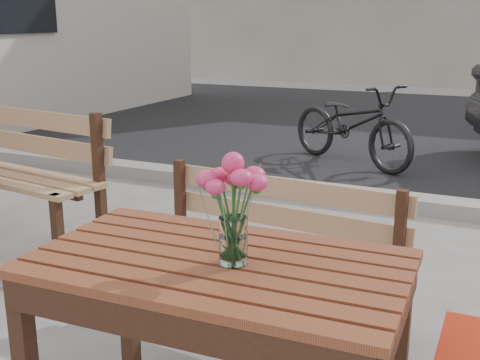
# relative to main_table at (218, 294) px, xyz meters

# --- Properties ---
(street) EXTENTS (30.00, 8.12, 0.12)m
(street) POSITION_rel_main_table_xyz_m (-0.17, 5.20, -0.58)
(street) COLOR black
(street) RESTS_ON ground
(main_table) EXTENTS (1.21, 0.73, 0.74)m
(main_table) POSITION_rel_main_table_xyz_m (0.00, 0.00, 0.00)
(main_table) COLOR #602E19
(main_table) RESTS_ON ground
(main_bench) EXTENTS (1.29, 0.48, 0.79)m
(main_bench) POSITION_rel_main_table_xyz_m (-0.17, 0.92, -0.14)
(main_bench) COLOR #A07953
(main_bench) RESTS_ON ground
(main_vase) EXTENTS (0.19, 0.19, 0.35)m
(main_vase) POSITION_rel_main_table_xyz_m (0.06, -0.01, 0.34)
(main_vase) COLOR white
(main_vase) RESTS_ON main_table
(second_bench) EXTENTS (1.58, 0.68, 0.95)m
(second_bench) POSITION_rel_main_table_xyz_m (-2.19, 1.35, -0.04)
(second_bench) COLOR #A07953
(second_bench) RESTS_ON ground
(bicycle) EXTENTS (1.70, 1.30, 0.86)m
(bicycle) POSITION_rel_main_table_xyz_m (-0.70, 4.51, -0.19)
(bicycle) COLOR black
(bicycle) RESTS_ON ground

